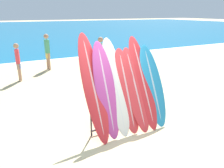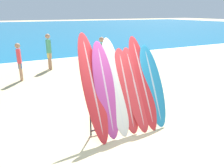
{
  "view_description": "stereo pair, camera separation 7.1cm",
  "coord_description": "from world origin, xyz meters",
  "px_view_note": "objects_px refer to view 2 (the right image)",
  "views": [
    {
      "loc": [
        -2.43,
        -3.9,
        2.84
      ],
      "look_at": [
        0.21,
        1.22,
        0.93
      ],
      "focal_mm": 35.0,
      "sensor_mm": 36.0,
      "label": 1
    },
    {
      "loc": [
        -2.37,
        -3.93,
        2.84
      ],
      "look_at": [
        0.21,
        1.22,
        0.93
      ],
      "focal_mm": 35.0,
      "sensor_mm": 36.0,
      "label": 2
    }
  ],
  "objects_px": {
    "surfboard_slot_4": "(135,89)",
    "person_far_left": "(19,61)",
    "surfboard_slot_0": "(93,86)",
    "surfboard_slot_2": "(115,86)",
    "surfboard_slot_6": "(153,85)",
    "surfboard_slot_1": "(105,89)",
    "surfboard_rack": "(126,109)",
    "surfboard_slot_3": "(126,90)",
    "person_mid_beach": "(49,50)",
    "surfboard_slot_5": "(143,82)",
    "person_near_water": "(102,55)"
  },
  "relations": [
    {
      "from": "surfboard_rack",
      "to": "surfboard_slot_6",
      "type": "relative_size",
      "value": 0.98
    },
    {
      "from": "surfboard_slot_1",
      "to": "person_near_water",
      "type": "distance_m",
      "value": 5.08
    },
    {
      "from": "surfboard_slot_4",
      "to": "person_mid_beach",
      "type": "bearing_deg",
      "value": 96.47
    },
    {
      "from": "surfboard_rack",
      "to": "person_mid_beach",
      "type": "relative_size",
      "value": 1.09
    },
    {
      "from": "surfboard_rack",
      "to": "surfboard_slot_5",
      "type": "bearing_deg",
      "value": 10.0
    },
    {
      "from": "surfboard_slot_6",
      "to": "surfboard_slot_1",
      "type": "bearing_deg",
      "value": 178.92
    },
    {
      "from": "surfboard_slot_3",
      "to": "person_mid_beach",
      "type": "height_order",
      "value": "surfboard_slot_3"
    },
    {
      "from": "surfboard_slot_3",
      "to": "person_mid_beach",
      "type": "bearing_deg",
      "value": 94.32
    },
    {
      "from": "surfboard_rack",
      "to": "surfboard_slot_6",
      "type": "height_order",
      "value": "surfboard_slot_6"
    },
    {
      "from": "surfboard_rack",
      "to": "person_near_water",
      "type": "xyz_separation_m",
      "value": [
        1.44,
        4.73,
        0.48
      ]
    },
    {
      "from": "surfboard_rack",
      "to": "person_near_water",
      "type": "distance_m",
      "value": 4.97
    },
    {
      "from": "surfboard_slot_2",
      "to": "surfboard_slot_6",
      "type": "distance_m",
      "value": 1.09
    },
    {
      "from": "surfboard_slot_6",
      "to": "person_far_left",
      "type": "distance_m",
      "value": 6.18
    },
    {
      "from": "surfboard_slot_4",
      "to": "surfboard_slot_3",
      "type": "bearing_deg",
      "value": -179.05
    },
    {
      "from": "surfboard_slot_0",
      "to": "surfboard_slot_3",
      "type": "relative_size",
      "value": 1.2
    },
    {
      "from": "surfboard_slot_1",
      "to": "surfboard_slot_4",
      "type": "distance_m",
      "value": 0.82
    },
    {
      "from": "surfboard_slot_6",
      "to": "surfboard_slot_5",
      "type": "bearing_deg",
      "value": 166.78
    },
    {
      "from": "surfboard_slot_3",
      "to": "surfboard_slot_4",
      "type": "xyz_separation_m",
      "value": [
        0.26,
        0.0,
        -0.0
      ]
    },
    {
      "from": "surfboard_slot_6",
      "to": "person_mid_beach",
      "type": "xyz_separation_m",
      "value": [
        -1.33,
        6.9,
        -0.02
      ]
    },
    {
      "from": "surfboard_slot_4",
      "to": "person_mid_beach",
      "type": "xyz_separation_m",
      "value": [
        -0.78,
        6.9,
        -0.0
      ]
    },
    {
      "from": "surfboard_slot_6",
      "to": "surfboard_slot_0",
      "type": "bearing_deg",
      "value": 176.28
    },
    {
      "from": "surfboard_slot_0",
      "to": "surfboard_slot_5",
      "type": "bearing_deg",
      "value": -1.74
    },
    {
      "from": "surfboard_slot_1",
      "to": "person_mid_beach",
      "type": "bearing_deg",
      "value": 89.72
    },
    {
      "from": "surfboard_slot_4",
      "to": "surfboard_slot_5",
      "type": "bearing_deg",
      "value": 14.67
    },
    {
      "from": "person_mid_beach",
      "to": "surfboard_rack",
      "type": "bearing_deg",
      "value": 173.88
    },
    {
      "from": "person_mid_beach",
      "to": "person_far_left",
      "type": "relative_size",
      "value": 1.12
    },
    {
      "from": "surfboard_slot_0",
      "to": "surfboard_slot_4",
      "type": "relative_size",
      "value": 1.2
    },
    {
      "from": "surfboard_slot_5",
      "to": "person_near_water",
      "type": "xyz_separation_m",
      "value": [
        0.91,
        4.64,
        -0.16
      ]
    },
    {
      "from": "surfboard_slot_1",
      "to": "surfboard_rack",
      "type": "bearing_deg",
      "value": -5.57
    },
    {
      "from": "surfboard_slot_1",
      "to": "person_mid_beach",
      "type": "height_order",
      "value": "surfboard_slot_1"
    },
    {
      "from": "surfboard_rack",
      "to": "person_far_left",
      "type": "relative_size",
      "value": 1.22
    },
    {
      "from": "surfboard_slot_0",
      "to": "surfboard_slot_2",
      "type": "bearing_deg",
      "value": -5.39
    },
    {
      "from": "surfboard_slot_2",
      "to": "surfboard_slot_3",
      "type": "xyz_separation_m",
      "value": [
        0.27,
        -0.06,
        -0.13
      ]
    },
    {
      "from": "surfboard_slot_4",
      "to": "person_far_left",
      "type": "xyz_separation_m",
      "value": [
        -2.3,
        5.49,
        -0.11
      ]
    },
    {
      "from": "surfboard_slot_3",
      "to": "person_near_water",
      "type": "bearing_deg",
      "value": 73.06
    },
    {
      "from": "surfboard_rack",
      "to": "surfboard_slot_0",
      "type": "bearing_deg",
      "value": 170.81
    },
    {
      "from": "surfboard_rack",
      "to": "surfboard_slot_4",
      "type": "relative_size",
      "value": 0.99
    },
    {
      "from": "person_mid_beach",
      "to": "surfboard_slot_3",
      "type": "bearing_deg",
      "value": 173.94
    },
    {
      "from": "surfboard_slot_0",
      "to": "surfboard_slot_1",
      "type": "xyz_separation_m",
      "value": [
        0.29,
        -0.08,
        -0.09
      ]
    },
    {
      "from": "surfboard_slot_4",
      "to": "person_near_water",
      "type": "bearing_deg",
      "value": 75.99
    },
    {
      "from": "surfboard_rack",
      "to": "surfboard_slot_6",
      "type": "xyz_separation_m",
      "value": [
        0.81,
        0.03,
        0.52
      ]
    },
    {
      "from": "surfboard_slot_0",
      "to": "surfboard_slot_2",
      "type": "relative_size",
      "value": 1.06
    },
    {
      "from": "surfboard_slot_1",
      "to": "person_far_left",
      "type": "xyz_separation_m",
      "value": [
        -1.48,
        5.46,
        -0.22
      ]
    },
    {
      "from": "surfboard_slot_1",
      "to": "surfboard_slot_6",
      "type": "relative_size",
      "value": 1.09
    },
    {
      "from": "surfboard_slot_5",
      "to": "surfboard_slot_6",
      "type": "relative_size",
      "value": 1.11
    },
    {
      "from": "surfboard_slot_3",
      "to": "surfboard_slot_5",
      "type": "relative_size",
      "value": 0.89
    },
    {
      "from": "surfboard_slot_1",
      "to": "surfboard_slot_4",
      "type": "bearing_deg",
      "value": -2.04
    },
    {
      "from": "person_near_water",
      "to": "person_far_left",
      "type": "height_order",
      "value": "person_near_water"
    },
    {
      "from": "surfboard_rack",
      "to": "surfboard_slot_2",
      "type": "xyz_separation_m",
      "value": [
        -0.27,
        0.08,
        0.64
      ]
    },
    {
      "from": "person_near_water",
      "to": "surfboard_slot_3",
      "type": "bearing_deg",
      "value": -33.31
    }
  ]
}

